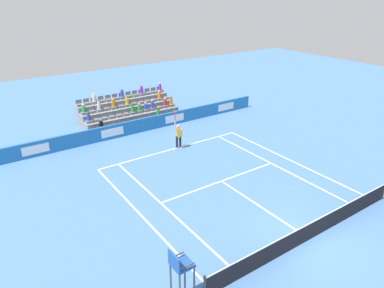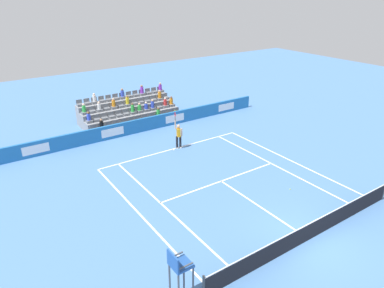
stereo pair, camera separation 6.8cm
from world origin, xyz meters
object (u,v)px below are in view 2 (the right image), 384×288
(umpire_chair, at_px, (179,270))
(loose_tennis_ball, at_px, (290,189))
(tennis_player, at_px, (178,135))
(tennis_net, at_px, (311,230))

(umpire_chair, relative_size, loose_tennis_ball, 34.41)
(umpire_chair, height_order, loose_tennis_ball, umpire_chair)
(tennis_player, xyz_separation_m, loose_tennis_ball, (-2.17, 8.34, -0.96))
(tennis_net, xyz_separation_m, tennis_player, (-0.44, -11.80, 0.50))
(tennis_net, bearing_deg, loose_tennis_ball, -127.01)
(tennis_net, relative_size, loose_tennis_ball, 176.03)
(tennis_player, distance_m, loose_tennis_ball, 8.67)
(tennis_net, xyz_separation_m, loose_tennis_ball, (-2.61, -3.46, -0.46))
(tennis_player, xyz_separation_m, umpire_chair, (7.20, 11.49, 0.53))
(tennis_net, distance_m, tennis_player, 11.82)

